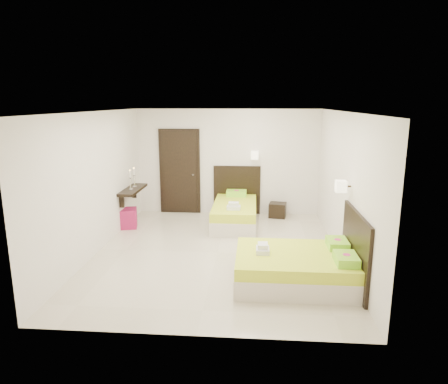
# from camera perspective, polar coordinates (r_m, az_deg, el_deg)

# --- Properties ---
(floor) EXTENTS (5.50, 5.50, 0.00)m
(floor) POSITION_cam_1_polar(r_m,az_deg,el_deg) (7.59, -0.94, -8.62)
(floor) COLOR beige
(floor) RESTS_ON ground
(bed_single) EXTENTS (1.17, 1.94, 1.60)m
(bed_single) POSITION_cam_1_polar(r_m,az_deg,el_deg) (9.24, 1.60, -2.76)
(bed_single) COLOR beige
(bed_single) RESTS_ON ground
(bed_double) EXTENTS (1.85, 1.57, 1.53)m
(bed_double) POSITION_cam_1_polar(r_m,az_deg,el_deg) (6.42, 10.83, -10.33)
(bed_double) COLOR beige
(bed_double) RESTS_ON ground
(nightstand) EXTENTS (0.45, 0.42, 0.35)m
(nightstand) POSITION_cam_1_polar(r_m,az_deg,el_deg) (9.85, 7.65, -2.58)
(nightstand) COLOR black
(nightstand) RESTS_ON ground
(ottoman) EXTENTS (0.52, 0.52, 0.43)m
(ottoman) POSITION_cam_1_polar(r_m,az_deg,el_deg) (9.23, -13.70, -3.65)
(ottoman) COLOR maroon
(ottoman) RESTS_ON ground
(door) EXTENTS (1.02, 0.15, 2.14)m
(door) POSITION_cam_1_polar(r_m,az_deg,el_deg) (10.06, -6.34, 2.88)
(door) COLOR black
(door) RESTS_ON ground
(console_shelf) EXTENTS (0.35, 1.20, 0.78)m
(console_shelf) POSITION_cam_1_polar(r_m,az_deg,el_deg) (9.27, -12.94, 0.30)
(console_shelf) COLOR black
(console_shelf) RESTS_ON ground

